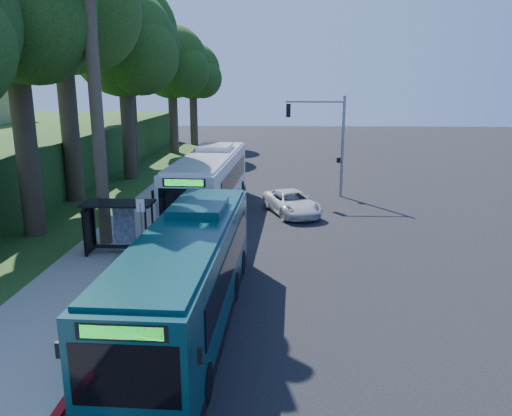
{
  "coord_description": "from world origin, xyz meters",
  "views": [
    {
      "loc": [
        0.21,
        -24.81,
        7.81
      ],
      "look_at": [
        -0.85,
        1.0,
        1.34
      ],
      "focal_mm": 35.0,
      "sensor_mm": 36.0,
      "label": 1
    }
  ],
  "objects_px": {
    "white_bus": "(210,183)",
    "bus_shelter": "(114,217)",
    "pickup": "(292,203)",
    "teal_bus": "(189,273)"
  },
  "relations": [
    {
      "from": "bus_shelter",
      "to": "teal_bus",
      "type": "relative_size",
      "value": 0.26
    },
    {
      "from": "white_bus",
      "to": "teal_bus",
      "type": "bearing_deg",
      "value": -82.67
    },
    {
      "from": "pickup",
      "to": "teal_bus",
      "type": "bearing_deg",
      "value": -124.06
    },
    {
      "from": "teal_bus",
      "to": "pickup",
      "type": "distance_m",
      "value": 15.15
    },
    {
      "from": "bus_shelter",
      "to": "white_bus",
      "type": "bearing_deg",
      "value": 65.6
    },
    {
      "from": "white_bus",
      "to": "pickup",
      "type": "height_order",
      "value": "white_bus"
    },
    {
      "from": "white_bus",
      "to": "bus_shelter",
      "type": "bearing_deg",
      "value": -111.8
    },
    {
      "from": "white_bus",
      "to": "teal_bus",
      "type": "height_order",
      "value": "white_bus"
    },
    {
      "from": "bus_shelter",
      "to": "teal_bus",
      "type": "xyz_separation_m",
      "value": [
        4.66,
        -6.83,
        -0.0
      ]
    },
    {
      "from": "teal_bus",
      "to": "pickup",
      "type": "bearing_deg",
      "value": 77.54
    }
  ]
}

